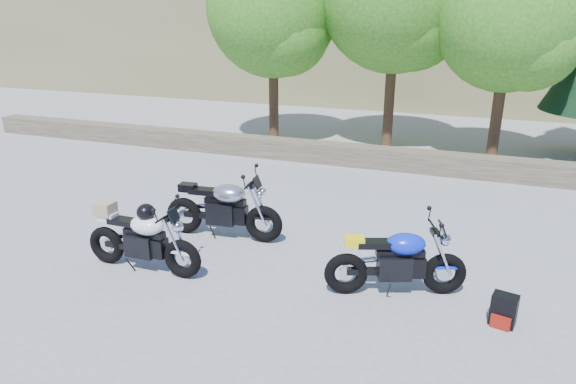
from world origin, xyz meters
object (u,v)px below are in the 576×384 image
(backpack, at_px, (504,311))
(white_bike, at_px, (142,238))
(silver_bike, at_px, (224,209))
(blue_bike, at_px, (397,262))

(backpack, bearing_deg, white_bike, -163.52)
(white_bike, bearing_deg, silver_bike, 67.90)
(silver_bike, height_order, white_bike, white_bike)
(silver_bike, xyz_separation_m, white_bike, (-0.61, -1.47, 0.01))
(blue_bike, height_order, backpack, blue_bike)
(blue_bike, bearing_deg, silver_bike, 144.24)
(silver_bike, relative_size, blue_bike, 1.12)
(silver_bike, bearing_deg, blue_bike, -20.40)
(white_bike, height_order, blue_bike, white_bike)
(silver_bike, bearing_deg, white_bike, -117.04)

